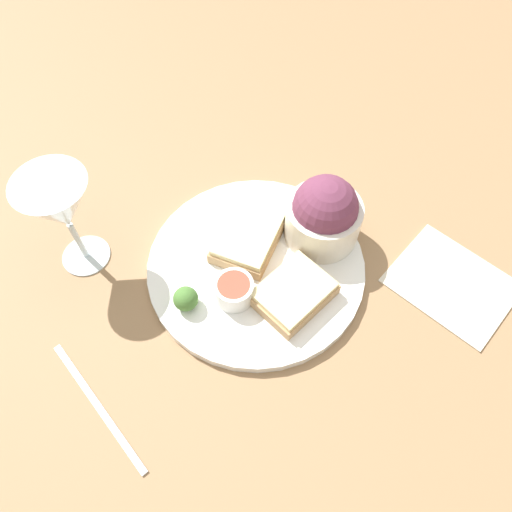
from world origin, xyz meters
The scene contains 10 objects.
ground_plane centered at (0.00, 0.00, 0.00)m, with size 4.00×4.00×0.00m, color #93704C.
dinner_plate centered at (0.00, 0.00, 0.01)m, with size 0.29×0.29×0.01m.
salad_bowl centered at (-0.10, 0.01, 0.06)m, with size 0.10×0.10×0.10m.
sauce_ramekin centered at (0.05, 0.02, 0.03)m, with size 0.05×0.05×0.03m.
cheese_toast_near centered at (-0.01, -0.03, 0.03)m, with size 0.13×0.12×0.03m.
cheese_toast_far centered at (-0.01, 0.07, 0.03)m, with size 0.11×0.09×0.03m.
wine_glass centered at (0.18, -0.15, 0.11)m, with size 0.09×0.09×0.15m.
garnish centered at (0.11, 0.00, 0.03)m, with size 0.03×0.03×0.03m.
napkin centered at (-0.20, 0.17, 0.00)m, with size 0.16×0.18×0.01m.
fork centered at (0.26, 0.05, 0.00)m, with size 0.03×0.19×0.01m.
Camera 1 is at (0.19, 0.28, 0.59)m, focal length 35.00 mm.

